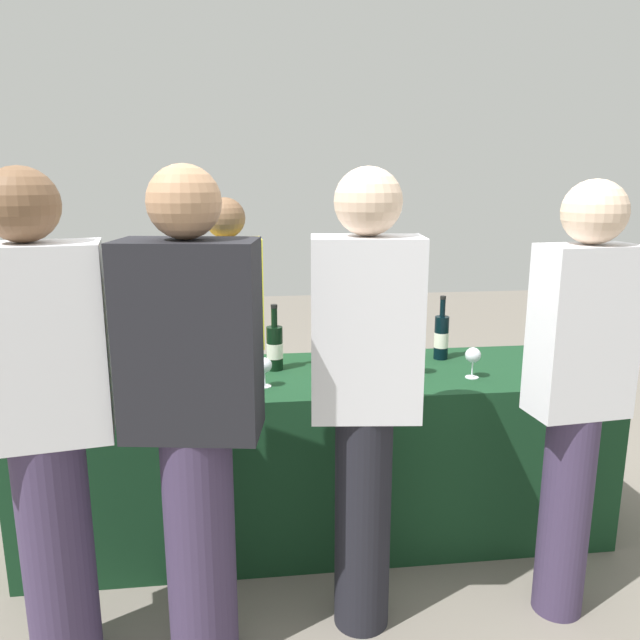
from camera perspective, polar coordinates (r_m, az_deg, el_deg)
The scene contains 21 objects.
ground_plane at distance 3.17m, azimuth 0.00°, elevation -18.60°, with size 12.00×12.00×0.00m, color slate.
tasting_table at distance 2.98m, azimuth 0.00°, elevation -12.14°, with size 2.62×0.69×0.79m, color #14381E.
wine_bottle_0 at distance 2.94m, azimuth -21.04°, elevation -2.76°, with size 0.07×0.07×0.33m.
wine_bottle_1 at distance 2.97m, azimuth -17.14°, elevation -2.44°, with size 0.08×0.08×0.32m.
wine_bottle_2 at distance 2.85m, azimuth -8.78°, elevation -2.58°, with size 0.07×0.07×0.31m.
wine_bottle_3 at distance 2.87m, azimuth -4.18°, elevation -2.50°, with size 0.08×0.08×0.31m.
wine_bottle_4 at distance 2.94m, azimuth 0.27°, elevation -2.10°, with size 0.08×0.08×0.31m.
wine_bottle_5 at distance 3.03m, azimuth 5.56°, elevation -1.57°, with size 0.07×0.07×0.31m.
wine_bottle_6 at distance 3.09m, azimuth 11.07°, elevation -1.51°, with size 0.07×0.07×0.31m.
wine_glass_0 at distance 2.65m, azimuth -5.12°, elevation -4.26°, with size 0.07×0.07×0.13m.
wine_glass_1 at distance 2.68m, azimuth 3.11°, elevation -4.09°, with size 0.07×0.07×0.12m.
wine_glass_2 at distance 2.70m, azimuth 7.31°, elevation -3.82°, with size 0.07×0.07×0.14m.
wine_glass_3 at distance 2.83m, azimuth 8.89°, elevation -2.75°, with size 0.08×0.08×0.15m.
wine_glass_4 at distance 2.83m, azimuth 13.86°, elevation -3.26°, with size 0.07×0.07×0.14m.
wine_glass_5 at distance 2.90m, azimuth 19.03°, elevation -3.07°, with size 0.06×0.06×0.14m.
server_pouring at distance 3.35m, azimuth -8.36°, elevation -1.12°, with size 0.37×0.22×1.56m.
guest_0 at distance 2.19m, azimuth -24.03°, elevation -8.08°, with size 0.46×0.30×1.70m.
guest_1 at distance 2.09m, azimuth -11.47°, elevation -8.19°, with size 0.47×0.30×1.70m.
guest_2 at distance 2.20m, azimuth 4.14°, elevation -6.38°, with size 0.40×0.25×1.70m.
guest_3 at distance 2.45m, azimuth 22.54°, elevation -5.61°, with size 0.36×0.22×1.66m.
menu_board at distance 3.83m, azimuth -18.41°, elevation -6.64°, with size 0.46×0.03×0.84m, color white.
Camera 1 is at (-0.32, -2.68, 1.67)m, focal length 34.89 mm.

